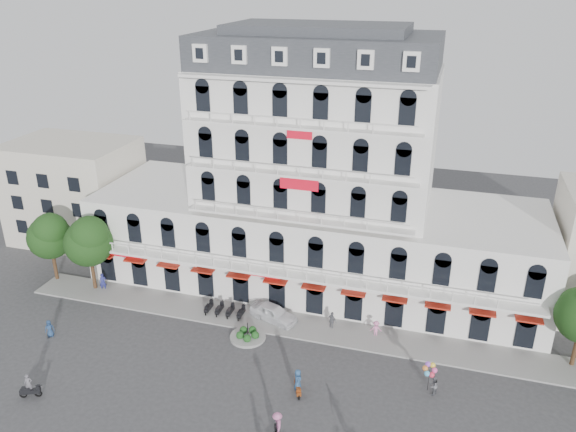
# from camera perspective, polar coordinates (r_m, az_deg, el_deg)

# --- Properties ---
(ground) EXTENTS (120.00, 120.00, 0.00)m
(ground) POSITION_cam_1_polar(r_m,az_deg,el_deg) (45.94, -3.15, -17.06)
(ground) COLOR #38383A
(ground) RESTS_ON ground
(sidewalk) EXTENTS (53.00, 4.00, 0.16)m
(sidewalk) POSITION_cam_1_polar(r_m,az_deg,el_deg) (52.71, 0.17, -10.94)
(sidewalk) COLOR gray
(sidewalk) RESTS_ON ground
(main_building) EXTENTS (45.00, 15.00, 25.80)m
(main_building) POSITION_cam_1_polar(r_m,az_deg,el_deg) (55.89, 2.79, 2.55)
(main_building) COLOR silver
(main_building) RESTS_ON ground
(flank_building_west) EXTENTS (14.00, 10.00, 12.00)m
(flank_building_west) POSITION_cam_1_polar(r_m,az_deg,el_deg) (71.71, -20.81, 2.38)
(flank_building_west) COLOR beige
(flank_building_west) RESTS_ON ground
(traffic_island) EXTENTS (3.20, 3.20, 1.60)m
(traffic_island) POSITION_cam_1_polar(r_m,az_deg,el_deg) (51.07, -4.11, -12.02)
(traffic_island) COLOR gray
(traffic_island) RESTS_ON ground
(parked_scooter_row) EXTENTS (4.40, 1.80, 1.10)m
(parked_scooter_row) POSITION_cam_1_polar(r_m,az_deg,el_deg) (54.43, -6.41, -9.98)
(parked_scooter_row) COLOR black
(parked_scooter_row) RESTS_ON ground
(tree_west_outer) EXTENTS (4.50, 4.48, 7.76)m
(tree_west_outer) POSITION_cam_1_polar(r_m,az_deg,el_deg) (62.36, -23.08, -1.71)
(tree_west_outer) COLOR #382314
(tree_west_outer) RESTS_ON ground
(tree_west_inner) EXTENTS (4.76, 4.76, 8.25)m
(tree_west_inner) POSITION_cam_1_polar(r_m,az_deg,el_deg) (58.92, -19.63, -2.24)
(tree_west_inner) COLOR #382314
(tree_west_inner) RESTS_ON ground
(parked_car) EXTENTS (5.07, 3.30, 1.60)m
(parked_car) POSITION_cam_1_polar(r_m,az_deg,el_deg) (52.97, -1.49, -9.82)
(parked_car) COLOR white
(parked_car) RESTS_ON ground
(rider_west) EXTENTS (1.62, 0.89, 2.10)m
(rider_west) POSITION_cam_1_polar(r_m,az_deg,el_deg) (48.67, -24.80, -15.51)
(rider_west) COLOR black
(rider_west) RESTS_ON ground
(rider_east) EXTENTS (0.92, 1.61, 2.27)m
(rider_east) POSITION_cam_1_polar(r_m,az_deg,el_deg) (44.63, 1.00, -16.51)
(rider_east) COLOR brown
(rider_east) RESTS_ON ground
(rider_center) EXTENTS (1.11, 1.62, 2.36)m
(rider_center) POSITION_cam_1_polar(r_m,az_deg,el_deg) (41.10, -1.08, -20.53)
(rider_center) COLOR black
(rider_center) RESTS_ON ground
(pedestrian_left) EXTENTS (0.95, 0.86, 1.62)m
(pedestrian_left) POSITION_cam_1_polar(r_m,az_deg,el_deg) (55.12, -23.06, -10.47)
(pedestrian_left) COLOR navy
(pedestrian_left) RESTS_ON ground
(pedestrian_mid) EXTENTS (1.11, 0.88, 1.77)m
(pedestrian_mid) POSITION_cam_1_polar(r_m,az_deg,el_deg) (51.89, 4.49, -10.56)
(pedestrian_mid) COLOR slate
(pedestrian_mid) RESTS_ON ground
(pedestrian_right) EXTENTS (1.10, 0.76, 1.57)m
(pedestrian_right) POSITION_cam_1_polar(r_m,az_deg,el_deg) (51.45, 8.92, -11.26)
(pedestrian_right) COLOR pink
(pedestrian_right) RESTS_ON ground
(pedestrian_far) EXTENTS (0.84, 0.75, 1.92)m
(pedestrian_far) POSITION_cam_1_polar(r_m,az_deg,el_deg) (60.50, -18.29, -6.40)
(pedestrian_far) COLOR navy
(pedestrian_far) RESTS_ON ground
(balloon_vendor) EXTENTS (1.41, 1.31, 2.45)m
(balloon_vendor) POSITION_cam_1_polar(r_m,az_deg,el_deg) (46.03, 14.42, -15.75)
(balloon_vendor) COLOR slate
(balloon_vendor) RESTS_ON ground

